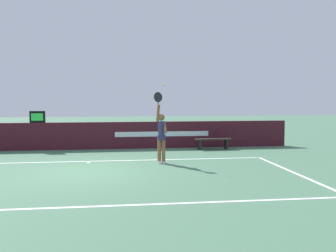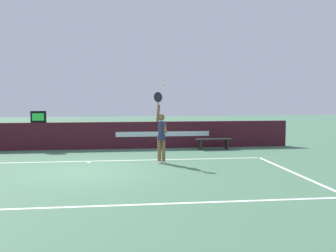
# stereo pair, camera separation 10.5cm
# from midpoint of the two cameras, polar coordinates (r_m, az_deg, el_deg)

# --- Properties ---
(ground_plane) EXTENTS (60.00, 60.00, 0.00)m
(ground_plane) POSITION_cam_midpoint_polar(r_m,az_deg,el_deg) (12.36, -11.87, -6.28)
(ground_plane) COLOR #487355
(court_lines) EXTENTS (12.29, 5.80, 0.00)m
(court_lines) POSITION_cam_midpoint_polar(r_m,az_deg,el_deg) (11.35, -12.24, -7.25)
(court_lines) COLOR white
(court_lines) RESTS_ON ground
(back_wall) EXTENTS (16.79, 0.19, 1.13)m
(back_wall) POSITION_cam_midpoint_polar(r_m,az_deg,el_deg) (17.14, -10.71, -1.36)
(back_wall) COLOR #3F141F
(back_wall) RESTS_ON ground
(speed_display) EXTENTS (0.61, 0.17, 0.48)m
(speed_display) POSITION_cam_midpoint_polar(r_m,az_deg,el_deg) (17.34, -18.19, 1.24)
(speed_display) COLOR black
(speed_display) RESTS_ON back_wall
(tennis_player) EXTENTS (0.43, 0.45, 2.39)m
(tennis_player) POSITION_cam_midpoint_polar(r_m,az_deg,el_deg) (13.34, -1.19, -1.14)
(tennis_player) COLOR brown
(tennis_player) RESTS_ON ground
(tennis_ball) EXTENTS (0.07, 0.07, 0.07)m
(tennis_ball) POSITION_cam_midpoint_polar(r_m,az_deg,el_deg) (13.13, -0.83, 5.84)
(tennis_ball) COLOR #C7E339
(courtside_bench_near) EXTENTS (1.54, 0.44, 0.46)m
(courtside_bench_near) POSITION_cam_midpoint_polar(r_m,az_deg,el_deg) (16.90, 6.20, -2.13)
(courtside_bench_near) COLOR black
(courtside_bench_near) RESTS_ON ground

